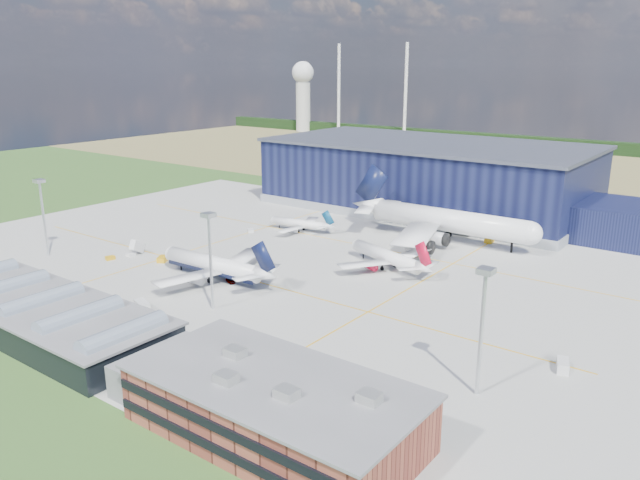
{
  "coord_description": "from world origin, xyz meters",
  "views": [
    {
      "loc": [
        111.05,
        -123.26,
        55.01
      ],
      "look_at": [
        8.27,
        13.94,
        6.44
      ],
      "focal_mm": 35.0,
      "sensor_mm": 36.0,
      "label": 1
    }
  ],
  "objects_px": {
    "ops_building": "(274,407)",
    "light_mast_east": "(483,311)",
    "airliner_red": "(387,249)",
    "gse_tug_a": "(163,259)",
    "airliner_navy": "(213,256)",
    "airstair": "(137,249)",
    "car_b": "(191,348)",
    "light_mast_west": "(42,205)",
    "airliner_regional": "(299,219)",
    "car_a": "(230,280)",
    "gse_van_a": "(142,306)",
    "gse_tug_b": "(110,258)",
    "light_mast_center": "(210,245)",
    "gse_tug_c": "(489,240)",
    "hangar": "(433,180)",
    "gse_van_b": "(563,366)",
    "airliner_widebody": "(450,209)",
    "gse_cart_b": "(250,231)"
  },
  "relations": [
    {
      "from": "light_mast_west",
      "to": "light_mast_center",
      "type": "bearing_deg",
      "value": 0.0
    },
    {
      "from": "light_mast_east",
      "to": "gse_cart_b",
      "type": "bearing_deg",
      "value": 152.06
    },
    {
      "from": "airliner_regional",
      "to": "hangar",
      "type": "bearing_deg",
      "value": -118.75
    },
    {
      "from": "light_mast_west",
      "to": "airliner_regional",
      "type": "distance_m",
      "value": 79.85
    },
    {
      "from": "light_mast_west",
      "to": "light_mast_east",
      "type": "bearing_deg",
      "value": 0.0
    },
    {
      "from": "car_b",
      "to": "airstair",
      "type": "bearing_deg",
      "value": 75.95
    },
    {
      "from": "hangar",
      "to": "gse_tug_c",
      "type": "distance_m",
      "value": 50.6
    },
    {
      "from": "gse_tug_b",
      "to": "car_b",
      "type": "bearing_deg",
      "value": -6.44
    },
    {
      "from": "light_mast_east",
      "to": "gse_tug_c",
      "type": "height_order",
      "value": "light_mast_east"
    },
    {
      "from": "airliner_navy",
      "to": "gse_van_b",
      "type": "xyz_separation_m",
      "value": [
        89.34,
        2.96,
        -5.44
      ]
    },
    {
      "from": "light_mast_west",
      "to": "ops_building",
      "type": "bearing_deg",
      "value": -14.62
    },
    {
      "from": "airliner_red",
      "to": "gse_tug_c",
      "type": "distance_m",
      "value": 44.0
    },
    {
      "from": "ops_building",
      "to": "airliner_widebody",
      "type": "relative_size",
      "value": 0.69
    },
    {
      "from": "airliner_navy",
      "to": "car_a",
      "type": "height_order",
      "value": "airliner_navy"
    },
    {
      "from": "light_mast_center",
      "to": "gse_cart_b",
      "type": "height_order",
      "value": "light_mast_center"
    },
    {
      "from": "airliner_navy",
      "to": "car_b",
      "type": "xyz_separation_m",
      "value": [
        27.79,
        -32.76,
        -5.91
      ]
    },
    {
      "from": "light_mast_west",
      "to": "gse_tug_c",
      "type": "relative_size",
      "value": 6.51
    },
    {
      "from": "car_b",
      "to": "light_mast_west",
      "type": "bearing_deg",
      "value": 92.81
    },
    {
      "from": "gse_tug_c",
      "to": "airstair",
      "type": "relative_size",
      "value": 0.74
    },
    {
      "from": "airliner_navy",
      "to": "gse_tug_a",
      "type": "xyz_separation_m",
      "value": [
        -22.82,
        1.83,
        -5.67
      ]
    },
    {
      "from": "gse_van_a",
      "to": "light_mast_center",
      "type": "bearing_deg",
      "value": -30.23
    },
    {
      "from": "car_b",
      "to": "airliner_red",
      "type": "bearing_deg",
      "value": 11.79
    },
    {
      "from": "gse_van_a",
      "to": "car_b",
      "type": "bearing_deg",
      "value": -87.37
    },
    {
      "from": "airliner_regional",
      "to": "light_mast_west",
      "type": "bearing_deg",
      "value": 48.63
    },
    {
      "from": "airliner_red",
      "to": "car_b",
      "type": "xyz_separation_m",
      "value": [
        -3.93,
        -68.27,
        -4.82
      ]
    },
    {
      "from": "light_mast_west",
      "to": "gse_tug_a",
      "type": "distance_m",
      "value": 38.97
    },
    {
      "from": "ops_building",
      "to": "light_mast_east",
      "type": "xyz_separation_m",
      "value": [
        19.99,
        30.0,
        10.64
      ]
    },
    {
      "from": "car_b",
      "to": "airliner_regional",
      "type": "bearing_deg",
      "value": 40.62
    },
    {
      "from": "gse_van_b",
      "to": "gse_van_a",
      "type": "bearing_deg",
      "value": 179.85
    },
    {
      "from": "gse_tug_a",
      "to": "airliner_widebody",
      "type": "bearing_deg",
      "value": 20.55
    },
    {
      "from": "airliner_navy",
      "to": "car_b",
      "type": "height_order",
      "value": "airliner_navy"
    },
    {
      "from": "airliner_widebody",
      "to": "gse_tug_b",
      "type": "bearing_deg",
      "value": -132.95
    },
    {
      "from": "ops_building",
      "to": "airliner_navy",
      "type": "xyz_separation_m",
      "value": [
        -60.1,
        44.76,
        1.68
      ]
    },
    {
      "from": "airliner_regional",
      "to": "car_b",
      "type": "distance_m",
      "value": 94.11
    },
    {
      "from": "airliner_navy",
      "to": "gse_van_b",
      "type": "bearing_deg",
      "value": -179.74
    },
    {
      "from": "light_mast_east",
      "to": "gse_cart_b",
      "type": "distance_m",
      "value": 119.76
    },
    {
      "from": "light_mast_center",
      "to": "gse_tug_c",
      "type": "relative_size",
      "value": 6.51
    },
    {
      "from": "airliner_navy",
      "to": "airstair",
      "type": "distance_m",
      "value": 35.03
    },
    {
      "from": "light_mast_east",
      "to": "airstair",
      "type": "distance_m",
      "value": 116.77
    },
    {
      "from": "airliner_red",
      "to": "gse_tug_a",
      "type": "xyz_separation_m",
      "value": [
        -54.54,
        -33.68,
        -4.59
      ]
    },
    {
      "from": "airliner_widebody",
      "to": "gse_van_b",
      "type": "height_order",
      "value": "airliner_widebody"
    },
    {
      "from": "ops_building",
      "to": "car_a",
      "type": "xyz_separation_m",
      "value": [
        -54.55,
        45.4,
        -4.15
      ]
    },
    {
      "from": "hangar",
      "to": "airliner_red",
      "type": "distance_m",
      "value": 78.5
    },
    {
      "from": "light_mast_east",
      "to": "airliner_red",
      "type": "distance_m",
      "value": 70.48
    },
    {
      "from": "airliner_red",
      "to": "gse_van_a",
      "type": "distance_m",
      "value": 67.45
    },
    {
      "from": "airliner_widebody",
      "to": "gse_tug_b",
      "type": "distance_m",
      "value": 104.35
    },
    {
      "from": "gse_van_b",
      "to": "gse_tug_c",
      "type": "distance_m",
      "value": 86.57
    },
    {
      "from": "ops_building",
      "to": "light_mast_east",
      "type": "height_order",
      "value": "light_mast_east"
    },
    {
      "from": "light_mast_center",
      "to": "light_mast_west",
      "type": "bearing_deg",
      "value": 180.0
    },
    {
      "from": "ops_building",
      "to": "light_mast_center",
      "type": "bearing_deg",
      "value": 146.31
    }
  ]
}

